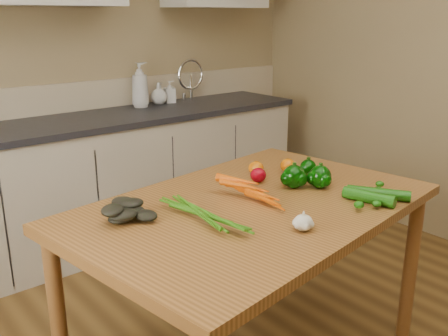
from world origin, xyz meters
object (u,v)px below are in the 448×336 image
soap_bottle_b (170,92)px  pepper_c (320,177)px  pepper_a (294,177)px  zucchini_a (378,193)px  soap_bottle_a (140,85)px  tomato_b (256,168)px  pepper_b (308,168)px  leafy_greens (131,206)px  zucchini_b (369,197)px  tomato_c (288,166)px  tomato_a (258,175)px  soap_bottle_c (159,93)px  table (253,223)px  carrot_bunch (235,198)px  garlic_bulb (303,223)px

soap_bottle_b → pepper_c: 1.91m
pepper_a → zucchini_a: size_ratio=0.40×
soap_bottle_a → tomato_b: bearing=173.3°
pepper_a → pepper_b: 0.19m
leafy_greens → pepper_c: 0.86m
zucchini_a → zucchini_b: size_ratio=1.20×
tomato_c → soap_bottle_a: bearing=86.4°
leafy_greens → tomato_a: 0.67m
leafy_greens → tomato_a: bearing=1.6°
leafy_greens → pepper_b: leafy_greens is taller
soap_bottle_a → tomato_c: size_ratio=4.32×
pepper_c → zucchini_a: (0.08, -0.25, -0.03)m
pepper_a → tomato_a: pepper_a is taller
soap_bottle_c → pepper_b: (-0.24, -1.71, -0.13)m
zucchini_a → soap_bottle_c: bearing=83.2°
soap_bottle_b → pepper_c: bearing=-177.8°
soap_bottle_b → zucchini_b: bearing=-176.1°
tomato_a → zucchini_a: 0.54m
soap_bottle_a → zucchini_b: (-0.15, -2.08, -0.23)m
table → carrot_bunch: carrot_bunch is taller
carrot_bunch → leafy_greens: bearing=151.4°
soap_bottle_c → tomato_b: (-0.42, -1.53, -0.14)m
pepper_a → zucchini_a: pepper_a is taller
soap_bottle_c → zucchini_a: size_ratio=0.62×
soap_bottle_a → tomato_c: (-0.10, -1.58, -0.22)m
garlic_bulb → zucchini_a: (0.49, 0.02, -0.01)m
table → pepper_c: (0.36, -0.05, 0.14)m
tomato_a → tomato_c: bearing=4.8°
pepper_c → zucchini_b: 0.26m
garlic_bulb → pepper_c: pepper_c is taller
pepper_c → tomato_c: bearing=77.8°
soap_bottle_a → pepper_c: bearing=177.9°
soap_bottle_b → tomato_c: soap_bottle_b is taller
soap_bottle_a → zucchini_a: 2.09m
tomato_c → zucchini_b: (-0.05, -0.50, -0.01)m
pepper_b → zucchini_a: size_ratio=0.31×
table → tomato_c: 0.47m
tomato_b → pepper_a: bearing=-88.9°
zucchini_b → table: bearing=140.2°
zucchini_b → soap_bottle_b: bearing=78.7°
soap_bottle_c → pepper_c: bearing=-118.9°
soap_bottle_b → tomato_c: size_ratio=2.23×
soap_bottle_c → zucchini_b: 2.13m
table → tomato_a: tomato_a is taller
leafy_greens → zucchini_b: size_ratio=1.00×
garlic_bulb → zucchini_a: size_ratio=0.27×
soap_bottle_a → soap_bottle_c: (0.18, 0.03, -0.08)m
tomato_c → zucchini_a: tomato_c is taller
tomato_a → zucchini_a: bearing=-63.1°
soap_bottle_a → tomato_a: size_ratio=4.35×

